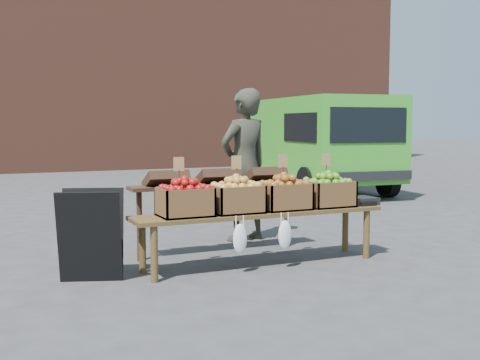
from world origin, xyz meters
name	(u,v)px	position (x,y,z in m)	size (l,w,h in m)	color
ground	(270,256)	(0.00, 0.00, 0.00)	(80.00, 80.00, 0.00)	#404042
brick_building	(59,16)	(0.00, 15.00, 5.00)	(24.00, 4.00, 10.00)	brown
delivery_van	(317,145)	(3.93, 5.29, 1.00)	(2.05, 4.48, 2.01)	green
vendor	(244,165)	(0.13, 0.95, 0.95)	(0.70, 0.46, 1.91)	#303226
chalkboard_sign	(91,235)	(-2.02, -0.25, 0.44)	(0.58, 0.32, 0.87)	black
back_table	(217,208)	(-0.49, 0.37, 0.52)	(2.10, 0.44, 1.04)	#352115
display_bench	(260,238)	(-0.30, -0.35, 0.28)	(2.70, 0.56, 0.57)	#4F3A1B
crate_golden_apples	(185,202)	(-1.13, -0.35, 0.71)	(0.50, 0.40, 0.28)	maroon
crate_russet_pears	(236,199)	(-0.58, -0.35, 0.71)	(0.50, 0.40, 0.28)	gold
crate_red_apples	(284,196)	(-0.03, -0.35, 0.71)	(0.50, 0.40, 0.28)	#904918
crate_green_apples	(328,194)	(0.52, -0.35, 0.71)	(0.50, 0.40, 0.28)	#437E23
weighing_scale	(360,201)	(0.95, -0.35, 0.61)	(0.34, 0.30, 0.08)	black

